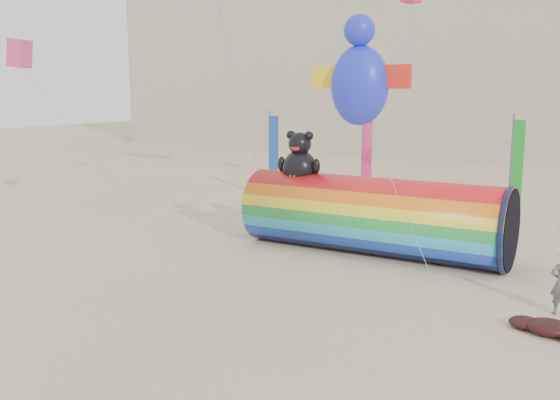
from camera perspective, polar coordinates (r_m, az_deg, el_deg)
The scene contains 5 objects.
ground at distance 22.34m, azimuth -3.07°, elevation -6.54°, with size 160.00×160.00×0.00m, color #CCB58C.
hotel_building at distance 68.21m, azimuth 10.12°, elevation 13.24°, with size 60.40×15.40×20.60m.
windsock_assembly at distance 24.65m, azimuth 8.47°, elevation -1.25°, with size 10.39×3.16×4.79m.
fabric_bundle at distance 18.24m, azimuth 24.02°, elevation -10.75°, with size 2.62×1.35×0.41m.
festival_banners at distance 35.15m, azimuth 9.02°, elevation 3.84°, with size 13.71×2.97×5.20m.
Camera 1 is at (11.82, -17.84, 6.39)m, focal length 40.00 mm.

